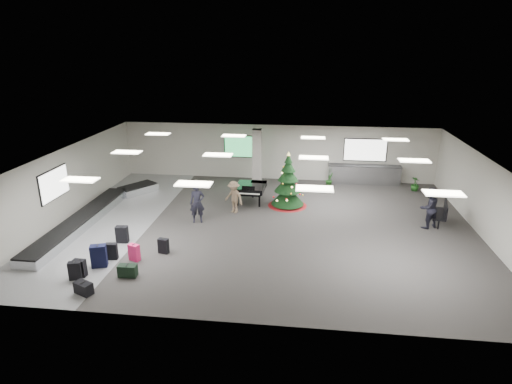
# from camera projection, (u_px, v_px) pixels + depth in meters

# --- Properties ---
(ground) EXTENTS (18.00, 18.00, 0.00)m
(ground) POSITION_uv_depth(u_px,v_px,m) (265.00, 226.00, 18.78)
(ground) COLOR #393634
(ground) RESTS_ON ground
(room_envelope) EXTENTS (18.02, 14.02, 3.21)m
(room_envelope) POSITION_uv_depth(u_px,v_px,m) (258.00, 170.00, 18.69)
(room_envelope) COLOR beige
(room_envelope) RESTS_ON ground
(baggage_carousel) EXTENTS (2.28, 9.71, 0.43)m
(baggage_carousel) POSITION_uv_depth(u_px,v_px,m) (94.00, 214.00, 19.52)
(baggage_carousel) COLOR silver
(baggage_carousel) RESTS_ON ground
(service_counter) EXTENTS (4.05, 0.65, 1.08)m
(service_counter) POSITION_uv_depth(u_px,v_px,m) (364.00, 174.00, 24.28)
(service_counter) COLOR silver
(service_counter) RESTS_ON ground
(suitcase_0) EXTENTS (0.46, 0.34, 0.66)m
(suitcase_0) POSITION_uv_depth(u_px,v_px,m) (75.00, 271.00, 14.40)
(suitcase_0) COLOR black
(suitcase_0) RESTS_ON ground
(suitcase_1) EXTENTS (0.44, 0.27, 0.66)m
(suitcase_1) POSITION_uv_depth(u_px,v_px,m) (112.00, 251.00, 15.75)
(suitcase_1) COLOR black
(suitcase_1) RESTS_ON ground
(pink_suitcase) EXTENTS (0.46, 0.36, 0.65)m
(pink_suitcase) POSITION_uv_depth(u_px,v_px,m) (134.00, 252.00, 15.68)
(pink_suitcase) COLOR #F21F62
(pink_suitcase) RESTS_ON ground
(suitcase_3) EXTENTS (0.42, 0.29, 0.60)m
(suitcase_3) POSITION_uv_depth(u_px,v_px,m) (163.00, 246.00, 16.24)
(suitcase_3) COLOR black
(suitcase_3) RESTS_ON ground
(navy_suitcase) EXTENTS (0.61, 0.46, 0.85)m
(navy_suitcase) POSITION_uv_depth(u_px,v_px,m) (99.00, 256.00, 15.19)
(navy_suitcase) COLOR black
(navy_suitcase) RESTS_ON ground
(suitcase_5) EXTENTS (0.43, 0.25, 0.65)m
(suitcase_5) POSITION_uv_depth(u_px,v_px,m) (80.00, 268.00, 14.58)
(suitcase_5) COLOR black
(suitcase_5) RESTS_ON ground
(green_duffel) EXTENTS (0.64, 0.34, 0.44)m
(green_duffel) POSITION_uv_depth(u_px,v_px,m) (128.00, 271.00, 14.62)
(green_duffel) COLOR black
(green_duffel) RESTS_ON ground
(suitcase_8) EXTENTS (0.49, 0.31, 0.72)m
(suitcase_8) POSITION_uv_depth(u_px,v_px,m) (122.00, 234.00, 17.09)
(suitcase_8) COLOR black
(suitcase_8) RESTS_ON ground
(black_duffel) EXTENTS (0.68, 0.55, 0.41)m
(black_duffel) POSITION_uv_depth(u_px,v_px,m) (84.00, 288.00, 13.60)
(black_duffel) COLOR black
(black_duffel) RESTS_ON ground
(christmas_tree) EXTENTS (1.91, 1.91, 2.73)m
(christmas_tree) POSITION_uv_depth(u_px,v_px,m) (288.00, 188.00, 20.82)
(christmas_tree) COLOR maroon
(christmas_tree) RESTS_ON ground
(grand_piano) EXTENTS (1.49, 1.87, 1.04)m
(grand_piano) POSITION_uv_depth(u_px,v_px,m) (250.00, 188.00, 21.36)
(grand_piano) COLOR black
(grand_piano) RESTS_ON ground
(bench) EXTENTS (0.93, 1.72, 1.04)m
(bench) POSITION_uv_depth(u_px,v_px,m) (442.00, 211.00, 18.81)
(bench) COLOR black
(bench) RESTS_ON ground
(traveler_a) EXTENTS (0.75, 0.59, 1.81)m
(traveler_a) POSITION_uv_depth(u_px,v_px,m) (197.00, 203.00, 18.88)
(traveler_a) COLOR black
(traveler_a) RESTS_ON ground
(traveler_b) EXTENTS (1.15, 1.00, 1.54)m
(traveler_b) POSITION_uv_depth(u_px,v_px,m) (234.00, 197.00, 20.02)
(traveler_b) COLOR #80674F
(traveler_b) RESTS_ON ground
(traveler_bench) EXTENTS (1.11, 1.02, 1.83)m
(traveler_bench) POSITION_uv_depth(u_px,v_px,m) (429.00, 208.00, 18.29)
(traveler_bench) COLOR black
(traveler_bench) RESTS_ON ground
(potted_plant_left) EXTENTS (0.55, 0.58, 0.83)m
(potted_plant_left) POSITION_uv_depth(u_px,v_px,m) (329.00, 180.00, 23.76)
(potted_plant_left) COLOR #173912
(potted_plant_left) RESTS_ON ground
(potted_plant_right) EXTENTS (0.62, 0.62, 0.78)m
(potted_plant_right) POSITION_uv_depth(u_px,v_px,m) (415.00, 184.00, 23.14)
(potted_plant_right) COLOR #173912
(potted_plant_right) RESTS_ON ground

